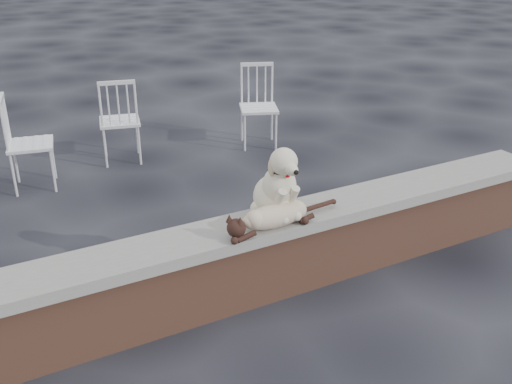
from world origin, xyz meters
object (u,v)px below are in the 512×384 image
chair_e (30,143)px  chair_d (259,107)px  cat (275,214)px  dog (274,179)px  chair_c (119,120)px

chair_e → chair_d: same height
cat → chair_e: bearing=109.1°
dog → chair_e: 2.94m
chair_c → cat: bearing=106.4°
chair_e → dog: bearing=-144.8°
cat → chair_c: (-0.14, 3.12, -0.20)m
dog → chair_e: dog is taller
cat → chair_d: (1.42, 2.84, -0.20)m
dog → chair_d: dog is taller
dog → cat: bearing=-120.5°
cat → chair_d: 3.18m
chair_c → chair_d: bearing=-176.5°
cat → chair_c: chair_c is taller
chair_d → chair_e: bearing=-157.5°
cat → chair_d: bearing=60.9°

